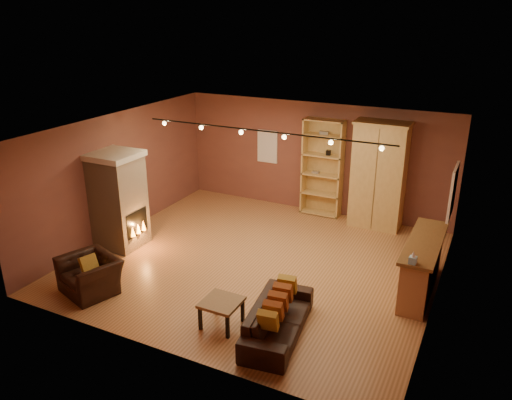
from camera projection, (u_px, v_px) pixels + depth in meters
The scene contains 16 objects.
floor at pixel (257, 261), 10.36m from camera, with size 7.00×7.00×0.00m, color #9C6337.
ceiling at pixel (258, 129), 9.37m from camera, with size 7.00×7.00×0.00m, color brown.
back_wall at pixel (314, 158), 12.59m from camera, with size 7.00×0.02×2.80m, color brown.
left_wall at pixel (119, 174), 11.32m from camera, with size 0.02×6.50×2.80m, color brown.
right_wall at pixel (443, 231), 8.41m from camera, with size 0.02×6.50×2.80m, color brown.
fireplace at pixel (119, 200), 10.75m from camera, with size 1.01×0.98×2.12m.
back_window at pixel (267, 146), 13.06m from camera, with size 0.56×0.04×0.86m, color white.
bookcase at pixel (323, 167), 12.41m from camera, with size 1.00×0.39×2.45m.
armoire at pixel (379, 175), 11.64m from camera, with size 1.25×0.71×2.55m.
bar_counter at pixel (422, 266), 9.10m from camera, with size 0.58×2.14×1.02m.
tissue_box at pixel (413, 259), 8.09m from camera, with size 0.12×0.12×0.22m.
right_window at pixel (453, 192), 9.51m from camera, with size 0.05×0.90×1.00m, color white.
loveseat at pixel (278, 313), 7.92m from camera, with size 0.82×1.97×0.78m.
armchair at pixel (90, 269), 9.12m from camera, with size 1.18×0.96×0.90m.
coffee_table at pixel (221, 305), 8.13m from camera, with size 0.61×0.61×0.46m.
track_rail at pixel (262, 133), 9.58m from camera, with size 5.20×0.09×0.13m.
Camera 1 is at (4.07, -8.28, 4.88)m, focal length 35.00 mm.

